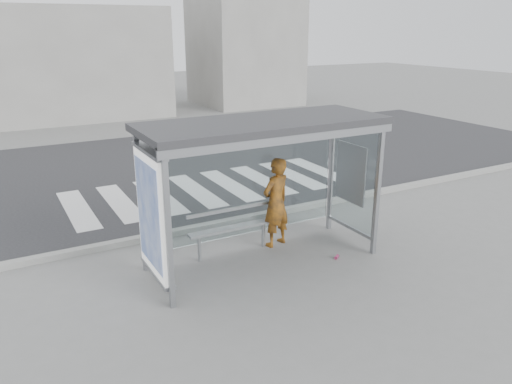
% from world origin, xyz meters
% --- Properties ---
extents(ground, '(80.00, 80.00, 0.00)m').
position_xyz_m(ground, '(0.00, 0.00, 0.00)').
color(ground, slate).
rests_on(ground, ground).
extents(road, '(30.00, 10.00, 0.01)m').
position_xyz_m(road, '(0.00, 7.00, 0.00)').
color(road, '#232426').
rests_on(road, ground).
extents(curb, '(30.00, 0.18, 0.12)m').
position_xyz_m(curb, '(0.00, 1.95, 0.06)').
color(curb, gray).
rests_on(curb, ground).
extents(crosswalk, '(7.55, 3.00, 0.00)m').
position_xyz_m(crosswalk, '(1.00, 4.50, 0.00)').
color(crosswalk, silver).
rests_on(crosswalk, ground).
extents(bus_shelter, '(4.25, 1.65, 2.62)m').
position_xyz_m(bus_shelter, '(-0.37, 0.06, 1.98)').
color(bus_shelter, gray).
rests_on(bus_shelter, ground).
extents(building_center, '(8.00, 5.00, 5.00)m').
position_xyz_m(building_center, '(0.00, 18.00, 2.50)').
color(building_center, gray).
rests_on(building_center, ground).
extents(building_right, '(5.00, 5.00, 7.00)m').
position_xyz_m(building_right, '(9.00, 18.00, 3.50)').
color(building_right, gray).
rests_on(building_right, ground).
extents(person, '(0.74, 0.58, 1.77)m').
position_xyz_m(person, '(0.58, 0.54, 0.88)').
color(person, '#EF4116').
rests_on(person, ground).
extents(bench, '(1.72, 0.22, 0.89)m').
position_xyz_m(bench, '(-0.35, 0.58, 0.53)').
color(bench, gray).
rests_on(bench, ground).
extents(soda_can, '(0.13, 0.12, 0.06)m').
position_xyz_m(soda_can, '(1.26, -0.56, 0.03)').
color(soda_can, '#DC407C').
rests_on(soda_can, ground).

